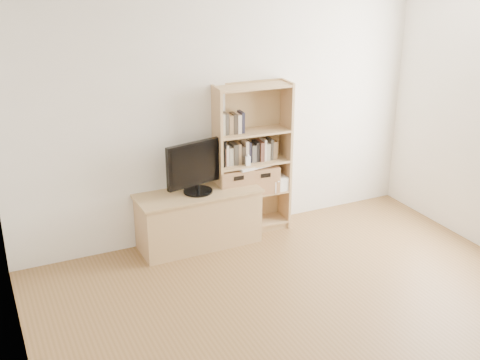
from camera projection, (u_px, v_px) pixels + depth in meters
floor at (356, 360)px, 4.55m from camera, size 4.50×5.00×0.01m
back_wall at (222, 115)px, 6.18m from camera, size 4.50×0.02×2.60m
left_wall at (22, 275)px, 3.18m from camera, size 0.02×5.00×2.60m
ceiling at (387, 4)px, 3.60m from camera, size 4.50×5.00×0.01m
tv_stand at (199, 220)px, 6.20m from camera, size 1.24×0.48×0.57m
bookshelf at (252, 160)px, 6.34m from camera, size 0.83×0.33×1.62m
television at (197, 167)px, 5.99m from camera, size 0.69×0.20×0.54m
books_row_mid at (252, 151)px, 6.33m from camera, size 0.80×0.20×0.21m
books_row_upper at (236, 123)px, 6.14m from camera, size 0.41×0.17×0.21m
baby_monitor at (248, 161)px, 6.22m from camera, size 0.05×0.03×0.10m
basket_left at (233, 181)px, 6.34m from camera, size 0.38×0.32×0.30m
basket_right at (261, 178)px, 6.46m from camera, size 0.37×0.31×0.28m
laptop at (250, 165)px, 6.34m from camera, size 0.39×0.30×0.03m
magazine_stack at (276, 182)px, 6.55m from camera, size 0.21×0.29×0.13m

